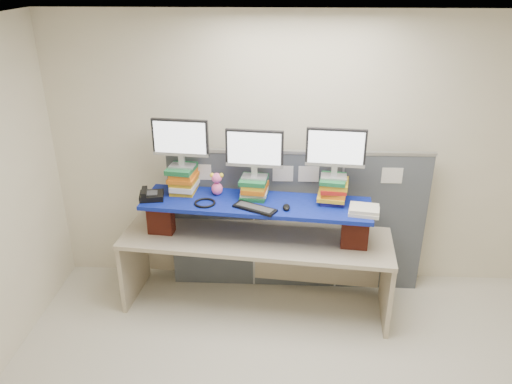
# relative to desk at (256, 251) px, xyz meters

# --- Properties ---
(room) EXTENTS (5.00, 4.00, 2.80)m
(room) POSITION_rel_desk_xyz_m (0.40, -1.42, 0.78)
(room) COLOR beige
(room) RESTS_ON ground
(cubicle_partition) EXTENTS (2.60, 0.06, 1.53)m
(cubicle_partition) POSITION_rel_desk_xyz_m (0.40, 0.36, 0.15)
(cubicle_partition) COLOR #40454C
(cubicle_partition) RESTS_ON ground
(desk) EXTENTS (2.63, 1.01, 0.78)m
(desk) POSITION_rel_desk_xyz_m (0.00, 0.00, 0.00)
(desk) COLOR tan
(desk) RESTS_ON ground
(brick_pier_left) EXTENTS (0.25, 0.16, 0.33)m
(brick_pier_left) POSITION_rel_desk_xyz_m (-0.92, 0.04, 0.32)
(brick_pier_left) COLOR maroon
(brick_pier_left) RESTS_ON desk
(brick_pier_right) EXTENTS (0.25, 0.16, 0.33)m
(brick_pier_right) POSITION_rel_desk_xyz_m (0.91, -0.14, 0.32)
(brick_pier_right) COLOR maroon
(brick_pier_right) RESTS_ON desk
(blue_board) EXTENTS (2.16, 0.74, 0.04)m
(blue_board) POSITION_rel_desk_xyz_m (-0.00, 0.00, 0.51)
(blue_board) COLOR navy
(blue_board) RESTS_ON brick_pier_left
(book_stack_left) EXTENTS (0.29, 0.33, 0.26)m
(book_stack_left) POSITION_rel_desk_xyz_m (-0.71, 0.20, 0.66)
(book_stack_left) COLOR gold
(book_stack_left) RESTS_ON blue_board
(book_stack_center) EXTENTS (0.28, 0.32, 0.19)m
(book_stack_center) POSITION_rel_desk_xyz_m (-0.02, 0.12, 0.62)
(book_stack_center) COLOR #185C30
(book_stack_center) RESTS_ON blue_board
(book_stack_right) EXTENTS (0.31, 0.33, 0.24)m
(book_stack_right) POSITION_rel_desk_xyz_m (0.71, 0.05, 0.65)
(book_stack_right) COLOR navy
(book_stack_right) RESTS_ON blue_board
(monitor_left) EXTENTS (0.53, 0.17, 0.46)m
(monitor_left) POSITION_rel_desk_xyz_m (-0.71, 0.19, 1.05)
(monitor_left) COLOR #AAAAAF
(monitor_left) RESTS_ON book_stack_left
(monitor_center) EXTENTS (0.53, 0.17, 0.46)m
(monitor_center) POSITION_rel_desk_xyz_m (-0.02, 0.12, 0.98)
(monitor_center) COLOR #AAAAAF
(monitor_center) RESTS_ON book_stack_center
(monitor_right) EXTENTS (0.53, 0.17, 0.46)m
(monitor_right) POSITION_rel_desk_xyz_m (0.71, 0.05, 1.03)
(monitor_right) COLOR #AAAAAF
(monitor_right) RESTS_ON book_stack_right
(keyboard) EXTENTS (0.41, 0.30, 0.03)m
(keyboard) POSITION_rel_desk_xyz_m (-0.00, -0.16, 0.54)
(keyboard) COLOR black
(keyboard) RESTS_ON blue_board
(mouse) EXTENTS (0.08, 0.13, 0.04)m
(mouse) POSITION_rel_desk_xyz_m (0.28, -0.14, 0.54)
(mouse) COLOR black
(mouse) RESTS_ON blue_board
(desk_phone) EXTENTS (0.25, 0.23, 0.09)m
(desk_phone) POSITION_rel_desk_xyz_m (-0.99, 0.02, 0.56)
(desk_phone) COLOR black
(desk_phone) RESTS_ON blue_board
(headset) EXTENTS (0.22, 0.22, 0.02)m
(headset) POSITION_rel_desk_xyz_m (-0.47, -0.07, 0.54)
(headset) COLOR black
(headset) RESTS_ON blue_board
(plush_toy) EXTENTS (0.13, 0.10, 0.22)m
(plush_toy) POSITION_rel_desk_xyz_m (-0.38, 0.14, 0.64)
(plush_toy) COLOR pink
(plush_toy) RESTS_ON blue_board
(binder_stack) EXTENTS (0.30, 0.25, 0.06)m
(binder_stack) POSITION_rel_desk_xyz_m (0.96, -0.19, 0.56)
(binder_stack) COLOR beige
(binder_stack) RESTS_ON blue_board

